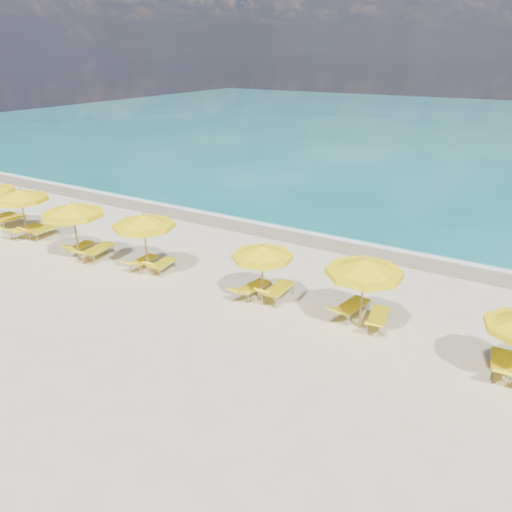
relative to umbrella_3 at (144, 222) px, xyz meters
The scene contains 23 objects.
ground_plane 4.89m from the umbrella_3, ahead, with size 120.00×120.00×0.00m, color beige.
ocean 47.89m from the umbrella_3, 84.72° to the left, with size 120.00×80.00×0.30m, color #136B6C.
wet_sand_band 8.57m from the umbrella_3, 58.00° to the left, with size 120.00×2.60×0.01m, color tan.
foam_line 9.24m from the umbrella_3, 60.70° to the left, with size 120.00×1.20×0.03m, color white.
whitecap_near 16.85m from the umbrella_3, 95.49° to the left, with size 14.00×0.36×0.05m, color white.
umbrella_1 7.41m from the umbrella_3, behind, with size 2.59×2.59×2.47m.
umbrella_2 3.36m from the umbrella_3, 169.49° to the right, with size 3.16×3.16×2.57m.
umbrella_3 is the anchor object (origin of this frame).
umbrella_4 5.26m from the umbrella_3, ahead, with size 2.64×2.64×2.17m.
umbrella_5 8.85m from the umbrella_3, ahead, with size 3.14×3.14×2.44m.
lounger_0_left 10.98m from the umbrella_3, behind, with size 0.63×1.67×0.70m.
lounger_0_right 10.06m from the umbrella_3, behind, with size 0.67×1.81×0.82m.
lounger_1_left 7.99m from the umbrella_3, behind, with size 0.94×2.04×0.81m.
lounger_1_right 7.21m from the umbrella_3, behind, with size 0.69×1.90×0.82m.
lounger_2_left 4.26m from the umbrella_3, behind, with size 0.84×1.65×0.76m.
lounger_2_right 3.34m from the umbrella_3, behind, with size 0.92×2.09×0.78m.
lounger_3_left 1.94m from the umbrella_3, 157.23° to the left, with size 0.60×1.68×0.64m.
lounger_3_right 1.98m from the umbrella_3, 27.24° to the left, with size 0.74×1.66×0.78m.
lounger_4_left 5.12m from the umbrella_3, ahead, with size 0.87×1.84×0.65m.
lounger_4_right 5.97m from the umbrella_3, ahead, with size 0.66×1.90×0.86m.
lounger_5_left 8.58m from the umbrella_3, ahead, with size 0.97×1.97×0.71m.
lounger_5_right 9.53m from the umbrella_3, ahead, with size 0.83×1.83×0.65m.
lounger_6_left 13.17m from the umbrella_3, ahead, with size 0.75×1.75×0.69m.
Camera 1 is at (8.83, -13.08, 8.24)m, focal length 35.00 mm.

